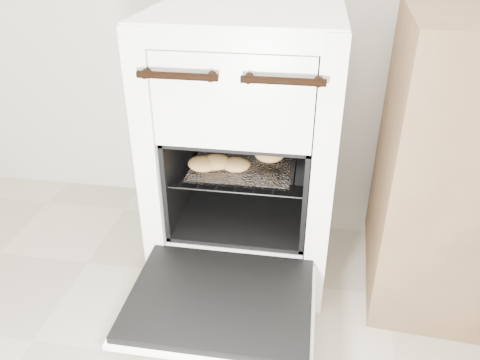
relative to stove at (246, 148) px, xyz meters
name	(u,v)px	position (x,y,z in m)	size (l,w,h in m)	color
stove	(246,148)	(0.00, 0.00, 0.00)	(0.54, 0.60, 0.82)	white
oven_door	(220,300)	(0.00, -0.45, -0.22)	(0.48, 0.38, 0.03)	black
oven_rack	(244,164)	(0.00, -0.06, -0.03)	(0.39, 0.38, 0.01)	black
foil_sheet	(243,165)	(0.00, -0.08, -0.02)	(0.30, 0.27, 0.01)	silver
baked_rolls	(233,160)	(-0.03, -0.10, 0.00)	(0.32, 0.22, 0.04)	tan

